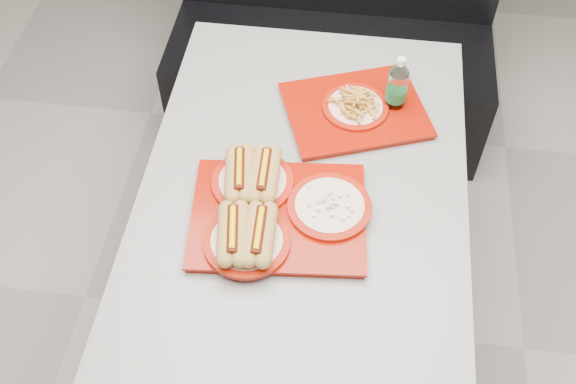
# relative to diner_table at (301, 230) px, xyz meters

# --- Properties ---
(ground) EXTENTS (6.00, 6.00, 0.00)m
(ground) POSITION_rel_diner_table_xyz_m (0.00, 0.00, -0.58)
(ground) COLOR #9F9A8E
(ground) RESTS_ON ground
(diner_table) EXTENTS (0.92, 1.42, 0.75)m
(diner_table) POSITION_rel_diner_table_xyz_m (0.00, 0.00, 0.00)
(diner_table) COLOR black
(diner_table) RESTS_ON ground
(booth_bench) EXTENTS (1.30, 0.57, 1.35)m
(booth_bench) POSITION_rel_diner_table_xyz_m (0.00, 1.09, -0.18)
(booth_bench) COLOR black
(booth_bench) RESTS_ON ground
(tray_near) EXTENTS (0.49, 0.42, 0.10)m
(tray_near) POSITION_rel_diner_table_xyz_m (-0.07, -0.09, 0.20)
(tray_near) COLOR #8C1003
(tray_near) RESTS_ON diner_table
(tray_far) EXTENTS (0.49, 0.44, 0.08)m
(tray_far) POSITION_rel_diner_table_xyz_m (0.12, 0.33, 0.19)
(tray_far) COLOR #8C1003
(tray_far) RESTS_ON diner_table
(water_bottle) EXTENTS (0.06, 0.06, 0.20)m
(water_bottle) POSITION_rel_diner_table_xyz_m (0.24, 0.37, 0.25)
(water_bottle) COLOR silver
(water_bottle) RESTS_ON diner_table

